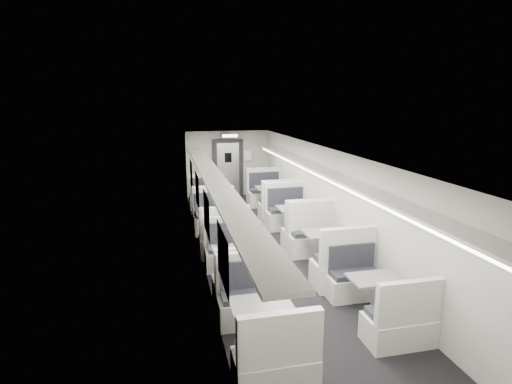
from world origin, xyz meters
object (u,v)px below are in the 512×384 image
booth_left_a (208,203)px  booth_right_d (374,297)px  booth_right_b (296,222)px  passenger (223,200)px  booth_left_c (234,265)px  exit_sign (230,136)px  vestibule_door (228,169)px  booth_right_a (272,199)px  booth_right_c (326,250)px  booth_left_d (261,326)px  booth_left_b (219,227)px

booth_left_a → booth_right_d: (2.00, -6.69, -0.01)m
booth_right_b → passenger: (-1.71, 1.40, 0.35)m
booth_left_c → booth_right_b: bearing=47.8°
booth_left_a → exit_sign: bearing=60.0°
vestibule_door → exit_sign: 1.33m
booth_right_a → booth_right_b: booth_right_a is taller
booth_right_b → booth_right_c: booth_right_b is taller
booth_right_b → passenger: 2.24m
booth_left_a → exit_sign: exit_sign is taller
booth_right_d → booth_left_a: bearing=106.6°
booth_right_a → booth_left_d: bearing=-106.2°
booth_right_c → booth_right_d: bearing=-90.0°
passenger → booth_right_b: bearing=-14.6°
booth_left_c → booth_right_b: (2.00, 2.20, 0.06)m
booth_left_a → passenger: passenger is taller
booth_right_c → booth_right_d: size_ratio=1.16×
booth_left_a → booth_left_d: 7.13m
booth_left_b → passenger: passenger is taller
booth_left_b → booth_right_b: bearing=-2.0°
booth_right_b → booth_right_d: 3.98m
booth_right_a → booth_right_b: bearing=-90.0°
booth_right_b → exit_sign: size_ratio=3.78×
passenger → exit_sign: (0.71, 3.05, 1.51)m
booth_left_d → booth_right_c: (2.00, 2.46, 0.04)m
booth_left_c → booth_left_d: 2.21m
booth_left_a → exit_sign: (1.00, 1.73, 1.91)m
booth_left_a → booth_left_d: bearing=-90.0°
booth_left_d → exit_sign: size_ratio=3.36×
booth_left_d → booth_right_c: booth_right_c is taller
booth_left_d → passenger: size_ratio=1.36×
booth_left_b → booth_left_a: bearing=90.0°
booth_left_a → passenger: size_ratio=1.35×
booth_right_c → passenger: (-1.71, 3.36, 0.35)m
booth_left_a → booth_left_b: bearing=-90.0°
booth_left_a → booth_right_b: size_ratio=0.89×
booth_right_c → vestibule_door: bearing=98.3°
booth_left_d → booth_right_d: booth_left_d is taller
booth_left_a → booth_left_b: booth_left_b is taller
booth_left_b → booth_right_b: (2.00, -0.07, 0.01)m
booth_right_a → booth_right_d: booth_right_a is taller
booth_left_a → booth_left_c: 4.92m
booth_right_b → booth_right_d: size_ratio=1.17×
booth_right_d → passenger: size_ratio=1.31×
booth_right_b → booth_left_b: bearing=178.0°
booth_right_b → passenger: bearing=140.7°
booth_right_a → exit_sign: size_ratio=3.79×
booth_left_b → booth_left_d: 4.48m
booth_left_a → vestibule_door: bearing=65.7°
booth_left_a → booth_right_a: (2.00, -0.22, 0.05)m
booth_left_c → booth_right_c: bearing=7.0°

